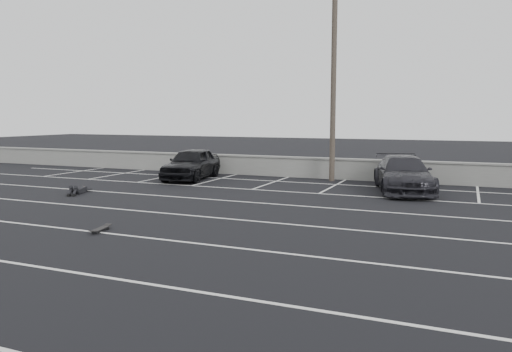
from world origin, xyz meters
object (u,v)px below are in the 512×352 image
at_px(person, 80,188).
at_px(skateboard, 101,229).
at_px(car_left, 192,164).
at_px(trash_bin, 400,174).
at_px(utility_pole, 334,78).
at_px(car_right, 403,174).

bearing_deg(person, skateboard, -66.13).
relative_size(car_left, trash_bin, 5.20).
bearing_deg(utility_pole, trash_bin, 7.14).
bearing_deg(utility_pole, person, -137.97).
height_order(car_left, person, car_left).
bearing_deg(trash_bin, car_left, -165.86).
bearing_deg(car_right, car_left, 163.72).
distance_m(car_right, skateboard, 12.75).
relative_size(car_left, person, 2.07).
bearing_deg(person, car_left, 48.47).
distance_m(car_left, utility_pole, 8.14).
bearing_deg(utility_pole, skateboard, -103.44).
distance_m(trash_bin, skateboard, 14.89).
distance_m(car_left, person, 6.08).
bearing_deg(trash_bin, car_right, -80.62).
height_order(car_right, skateboard, car_right).
xyz_separation_m(car_left, utility_pole, (6.67, 2.09, 4.16)).
bearing_deg(car_right, skateboard, -137.22).
distance_m(utility_pole, skateboard, 14.31).
relative_size(utility_pole, person, 4.38).
distance_m(car_right, utility_pole, 6.01).
relative_size(car_left, car_right, 0.90).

